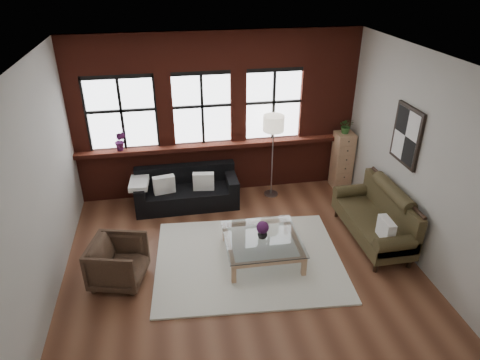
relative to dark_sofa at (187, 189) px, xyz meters
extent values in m
plane|color=brown|center=(0.72, -1.90, -0.35)|extent=(5.50, 5.50, 0.00)
plane|color=white|center=(0.72, -1.90, 2.85)|extent=(5.50, 5.50, 0.00)
plane|color=#B3B0A6|center=(0.72, 0.60, 1.25)|extent=(5.50, 0.00, 5.50)
plane|color=#B3B0A6|center=(0.72, -4.40, 1.25)|extent=(5.50, 0.00, 5.50)
plane|color=#B3B0A6|center=(-2.03, -1.90, 1.25)|extent=(0.00, 5.00, 5.00)
plane|color=#B3B0A6|center=(3.47, -1.90, 1.25)|extent=(0.00, 5.00, 5.00)
cube|color=maroon|center=(0.72, 0.45, 0.69)|extent=(5.50, 0.30, 0.08)
cube|color=silver|center=(0.84, -1.92, -0.34)|extent=(3.13, 2.55, 0.03)
cube|color=white|center=(-0.42, -0.10, 0.19)|extent=(0.42, 0.21, 0.34)
cube|color=white|center=(0.33, -0.10, 0.19)|extent=(0.42, 0.19, 0.34)
cube|color=white|center=(2.94, -2.30, 0.25)|extent=(0.15, 0.38, 0.34)
imported|color=#3E2B1F|center=(-1.15, -2.05, 0.00)|extent=(0.94, 0.92, 0.70)
imported|color=#B2B2B2|center=(1.07, -1.89, 0.12)|extent=(0.20, 0.20, 0.16)
sphere|color=#551D53|center=(1.07, -1.89, 0.24)|extent=(0.20, 0.20, 0.20)
cube|color=tan|center=(3.25, 0.21, 0.25)|extent=(0.37, 0.37, 1.20)
imported|color=#2D5923|center=(3.25, 0.21, 1.00)|extent=(0.34, 0.31, 0.31)
imported|color=#551D53|center=(-1.16, 0.42, 0.92)|extent=(0.25, 0.23, 0.38)
camera|label=1|loc=(-0.28, -7.30, 4.03)|focal=32.00mm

